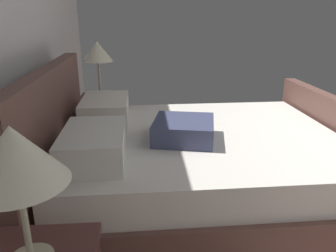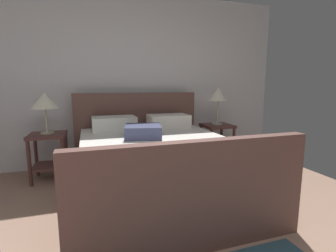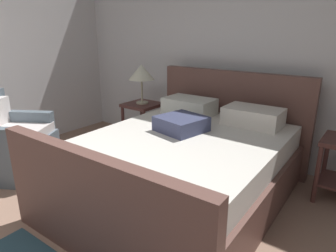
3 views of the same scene
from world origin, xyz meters
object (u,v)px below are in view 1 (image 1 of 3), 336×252
at_px(bed, 195,167).
at_px(table_lamp_right, 98,53).
at_px(nightstand_right, 102,115).
at_px(table_lamp_left, 14,158).

distance_m(bed, table_lamp_right, 1.64).
distance_m(bed, nightstand_right, 1.48).
relative_size(bed, table_lamp_left, 4.31).
xyz_separation_m(nightstand_right, table_lamp_right, (0.00, 0.00, 0.66)).
xyz_separation_m(nightstand_right, table_lamp_left, (-2.43, -0.05, 0.61)).
bearing_deg(table_lamp_right, nightstand_right, 180.00).
height_order(bed, nightstand_right, bed).
bearing_deg(table_lamp_left, table_lamp_right, 1.06).
relative_size(table_lamp_right, table_lamp_left, 1.11).
height_order(table_lamp_right, table_lamp_left, table_lamp_right).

